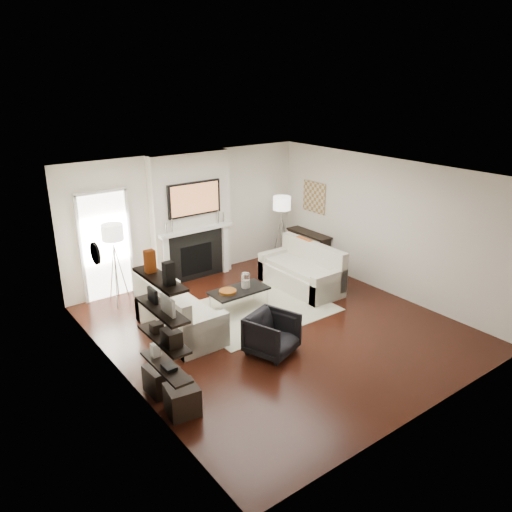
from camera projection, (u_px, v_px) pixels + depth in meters
room_envelope at (277, 255)px, 8.31m from camera, size 6.00×6.00×6.00m
chimney_breast at (191, 217)px, 10.47m from camera, size 1.80×0.25×2.70m
fireplace_surround at (196, 256)px, 10.66m from camera, size 1.30×0.02×1.04m
firebox at (197, 259)px, 10.68m from camera, size 0.75×0.02×0.65m
mantel_pilaster_l at (167, 262)px, 10.22m from camera, size 0.12×0.08×1.10m
mantel_pilaster_r at (225, 248)px, 11.03m from camera, size 0.12×0.08×1.10m
mantel_shelf at (196, 230)px, 10.41m from camera, size 1.70×0.18×0.07m
tv_body at (194, 199)px, 10.21m from camera, size 1.20×0.06×0.70m
tv_screen at (195, 199)px, 10.18m from camera, size 1.10×0.00×0.62m
candlestick_l_tall at (172, 226)px, 10.05m from camera, size 0.04×0.04×0.30m
candlestick_l_short at (166, 228)px, 9.99m from camera, size 0.04×0.04×0.24m
candlestick_r_tall at (218, 217)px, 10.67m from camera, size 0.04×0.04×0.30m
candlestick_r_short at (223, 217)px, 10.75m from camera, size 0.04×0.04×0.24m
hallway_panel at (106, 247)px, 9.62m from camera, size 0.90×0.02×2.10m
door_trim_l at (81, 252)px, 9.33m from camera, size 0.06×0.06×2.16m
door_trim_r at (130, 242)px, 9.87m from camera, size 0.06×0.06×2.16m
door_trim_top at (100, 192)px, 9.23m from camera, size 1.02×0.06×0.06m
rug at (259, 309)px, 9.42m from camera, size 2.60×2.00×0.01m
loveseat_left_base at (180, 321)px, 8.52m from camera, size 0.85×1.80×0.42m
loveseat_left_back at (161, 310)px, 8.23m from camera, size 0.18×1.80×0.80m
loveseat_left_arm_n at (205, 335)px, 7.88m from camera, size 0.85×0.18×0.60m
loveseat_left_arm_s at (159, 300)px, 9.10m from camera, size 0.85×0.18×0.60m
loveseat_left_cushion at (182, 307)px, 8.46m from camera, size 0.63×1.44×0.10m
pillow_left_orange at (152, 292)px, 8.38m from camera, size 0.10×0.42×0.42m
pillow_left_charcoal at (169, 305)px, 7.93m from camera, size 0.10×0.40×0.40m
loveseat_right_base at (301, 278)px, 10.29m from camera, size 0.85×1.80×0.42m
loveseat_right_back at (313, 261)px, 10.37m from camera, size 0.18×1.80×0.80m
loveseat_right_arm_n at (328, 287)px, 9.65m from camera, size 0.85×0.18×0.60m
loveseat_right_arm_s at (276, 263)px, 10.87m from camera, size 0.85×0.18×0.60m
loveseat_right_cushion at (299, 267)px, 10.18m from camera, size 0.63×1.44×0.10m
pillow_right_orange at (304, 248)px, 10.53m from camera, size 0.10×0.42×0.42m
pillow_right_charcoal at (324, 256)px, 10.08m from camera, size 0.10×0.40×0.40m
coffee_table at (239, 290)px, 9.26m from camera, size 1.10×0.55×0.04m
coffee_leg_nw at (223, 312)px, 8.89m from camera, size 0.02×0.02×0.38m
coffee_leg_ne at (267, 298)px, 9.45m from camera, size 0.02×0.02×0.38m
coffee_leg_sw at (210, 304)px, 9.22m from camera, size 0.02×0.02×0.38m
coffee_leg_se at (254, 290)px, 9.78m from camera, size 0.02×0.02×0.38m
hurricane_glass at (246, 281)px, 9.29m from camera, size 0.17×0.17×0.29m
hurricane_candle at (246, 284)px, 9.31m from camera, size 0.11×0.11×0.17m
copper_bowl at (228, 292)px, 9.10m from camera, size 0.32×0.32×0.05m
armchair at (272, 332)px, 7.84m from camera, size 0.88×0.85×0.72m
lamp_left_post at (117, 275)px, 9.44m from camera, size 0.02×0.02×1.20m
lamp_left_shade at (112, 232)px, 9.15m from camera, size 0.40×0.40×0.30m
lamp_left_leg_a at (122, 274)px, 9.50m from camera, size 0.25×0.02×1.23m
lamp_left_leg_b at (112, 274)px, 9.48m from camera, size 0.14×0.22×1.23m
lamp_left_leg_c at (116, 277)px, 9.34m from camera, size 0.14×0.22×1.23m
lamp_right_post at (281, 239)px, 11.51m from camera, size 0.02×0.02×1.20m
lamp_right_shade at (282, 203)px, 11.21m from camera, size 0.40×0.40×0.30m
lamp_right_leg_a at (285, 238)px, 11.57m from camera, size 0.25×0.02×1.23m
lamp_right_leg_b at (277, 238)px, 11.55m from camera, size 0.14×0.22×1.23m
lamp_right_leg_c at (282, 240)px, 11.40m from camera, size 0.14×0.22×1.23m
console_top at (309, 233)px, 11.47m from camera, size 0.35×1.20×0.04m
console_leg_n at (325, 255)px, 11.19m from camera, size 0.30×0.04×0.71m
console_leg_s at (293, 243)px, 12.02m from camera, size 0.30×0.04×0.71m
wall_art at (314, 197)px, 11.32m from camera, size 0.03×0.70×0.70m
shelf_bottom at (166, 367)px, 6.31m from camera, size 0.25×1.00×0.03m
shelf_lower at (164, 339)px, 6.17m from camera, size 0.25×1.00×0.04m
shelf_upper at (161, 310)px, 6.03m from camera, size 0.25×1.00×0.04m
shelf_top at (159, 279)px, 5.90m from camera, size 0.25×1.00×0.04m
decor_magfile_a at (169, 274)px, 5.65m from camera, size 0.12×0.10×0.28m
decor_magfile_b at (150, 261)px, 6.01m from camera, size 0.12×0.10×0.28m
decor_frame_a at (168, 305)px, 5.85m from camera, size 0.04×0.30×0.22m
decor_frame_b at (153, 295)px, 6.17m from camera, size 0.04×0.22×0.18m
decor_wine_rack at (171, 338)px, 5.97m from camera, size 0.18×0.25×0.20m
decor_box_small at (157, 328)px, 6.28m from camera, size 0.15×0.12×0.12m
decor_books at (169, 367)px, 6.22m from camera, size 0.14×0.20×0.05m
decor_box_tall at (155, 350)px, 6.48m from camera, size 0.10×0.10×0.18m
clock_rim at (95, 253)px, 7.34m from camera, size 0.04×0.34×0.34m
clock_face at (97, 253)px, 7.35m from camera, size 0.01×0.29×0.29m
ottoman_near at (162, 379)px, 6.93m from camera, size 0.42×0.42×0.40m
ottoman_far at (182, 400)px, 6.48m from camera, size 0.46×0.46×0.40m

